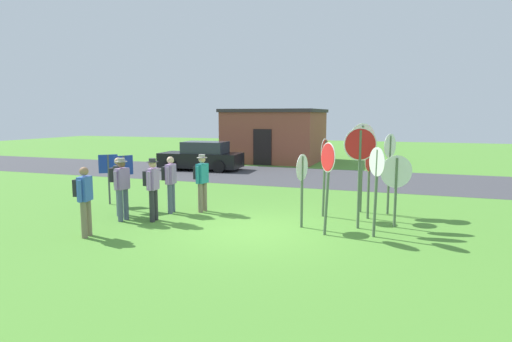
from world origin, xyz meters
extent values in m
plane|color=#518E33|center=(0.00, 0.00, 0.00)|extent=(80.00, 80.00, 0.00)
cube|color=#424247|center=(0.00, 9.94, 0.00)|extent=(60.00, 6.40, 0.01)
cube|color=brown|center=(-4.31, 16.38, 1.54)|extent=(5.55, 5.15, 3.07)
cube|color=#383333|center=(-4.31, 16.38, 3.17)|extent=(5.75, 5.35, 0.20)
cube|color=black|center=(-4.31, 13.79, 1.05)|extent=(1.10, 0.08, 2.10)
cube|color=black|center=(-6.73, 10.69, 0.53)|extent=(4.43, 2.13, 0.76)
cube|color=#2D333D|center=(-6.48, 10.71, 1.21)|extent=(2.35, 1.70, 0.60)
cylinder|color=black|center=(-7.99, 9.69, 0.32)|extent=(0.66, 0.27, 0.64)
cylinder|color=black|center=(-8.13, 11.48, 0.32)|extent=(0.66, 0.27, 0.64)
cylinder|color=black|center=(-5.33, 9.89, 0.32)|extent=(0.66, 0.27, 0.64)
cylinder|color=black|center=(-5.47, 11.69, 0.32)|extent=(0.66, 0.27, 0.64)
cylinder|color=#51664C|center=(2.99, 0.49, 1.05)|extent=(0.13, 0.12, 2.10)
cylinder|color=white|center=(2.99, 0.49, 1.81)|extent=(0.41, 0.58, 0.69)
cylinder|color=red|center=(3.00, 0.50, 1.81)|extent=(0.38, 0.54, 0.64)
cylinder|color=#51664C|center=(3.18, 3.09, 1.16)|extent=(0.09, 0.09, 2.31)
cylinder|color=white|center=(3.18, 3.09, 2.02)|extent=(0.31, 0.64, 0.70)
cylinder|color=red|center=(3.17, 3.09, 2.02)|extent=(0.29, 0.60, 0.65)
cylinder|color=#51664C|center=(1.87, 0.28, 1.10)|extent=(0.18, 0.16, 2.20)
cylinder|color=white|center=(1.87, 0.28, 1.90)|extent=(0.47, 0.60, 0.72)
cylinder|color=red|center=(1.86, 0.28, 1.90)|extent=(0.43, 0.56, 0.66)
cylinder|color=#51664C|center=(2.53, 1.16, 1.26)|extent=(0.09, 0.09, 2.52)
cylinder|color=white|center=(2.53, 1.16, 2.17)|extent=(0.79, 0.31, 0.84)
cylinder|color=red|center=(2.53, 1.15, 2.17)|extent=(0.73, 0.29, 0.78)
cylinder|color=#51664C|center=(2.67, 2.33, 0.96)|extent=(0.09, 0.09, 1.92)
cylinder|color=white|center=(2.67, 2.33, 1.65)|extent=(0.19, 0.62, 0.64)
cylinder|color=red|center=(2.68, 2.33, 1.65)|extent=(0.18, 0.57, 0.59)
cylinder|color=#51664C|center=(1.13, 0.77, 0.93)|extent=(0.08, 0.08, 1.86)
cylinder|color=white|center=(1.13, 0.77, 1.57)|extent=(0.14, 0.67, 0.68)
cylinder|color=red|center=(1.12, 0.77, 1.57)|extent=(0.14, 0.62, 0.63)
cylinder|color=#51664C|center=(2.39, 3.13, 1.30)|extent=(0.10, 0.10, 2.60)
cylinder|color=white|center=(2.39, 3.13, 2.24)|extent=(0.67, 0.53, 0.84)
cylinder|color=red|center=(2.38, 3.14, 2.24)|extent=(0.62, 0.50, 0.78)
cylinder|color=#51664C|center=(1.44, 2.19, 1.10)|extent=(0.12, 0.08, 2.19)
cylinder|color=white|center=(1.44, 2.19, 1.92)|extent=(0.11, 0.66, 0.66)
cylinder|color=red|center=(1.45, 2.19, 1.92)|extent=(0.10, 0.61, 0.61)
cylinder|color=#51664C|center=(3.41, 1.59, 0.91)|extent=(0.09, 0.09, 1.81)
cylinder|color=white|center=(3.41, 1.59, 1.46)|extent=(0.77, 0.35, 0.84)
cylinder|color=red|center=(3.41, 1.60, 1.46)|extent=(0.72, 0.33, 0.78)
cylinder|color=#4C5670|center=(-2.95, 1.25, 0.44)|extent=(0.14, 0.14, 0.88)
cylinder|color=#4C5670|center=(-2.91, 1.03, 0.44)|extent=(0.14, 0.14, 0.88)
cube|color=#9E7AB2|center=(-2.93, 1.14, 1.17)|extent=(0.27, 0.39, 0.58)
cylinder|color=#9E7AB2|center=(-2.97, 1.38, 1.15)|extent=(0.09, 0.09, 0.52)
cylinder|color=#9E7AB2|center=(-2.89, 0.90, 1.15)|extent=(0.09, 0.09, 0.52)
sphere|color=beige|center=(-2.93, 1.14, 1.58)|extent=(0.21, 0.21, 0.21)
cube|color=#232328|center=(-3.10, 1.11, 1.19)|extent=(0.18, 0.28, 0.40)
cylinder|color=#7A6B56|center=(-3.55, -1.69, 0.44)|extent=(0.14, 0.14, 0.88)
cylinder|color=#7A6B56|center=(-3.50, -1.91, 0.44)|extent=(0.14, 0.14, 0.88)
cube|color=#3860B7|center=(-3.53, -1.80, 1.17)|extent=(0.29, 0.40, 0.58)
cylinder|color=#3860B7|center=(-3.58, -1.56, 1.15)|extent=(0.09, 0.09, 0.52)
cylinder|color=#3860B7|center=(-3.48, -2.03, 1.15)|extent=(0.09, 0.09, 0.52)
sphere|color=#9E7051|center=(-3.53, -1.80, 1.58)|extent=(0.21, 0.21, 0.21)
cube|color=#232328|center=(-3.69, -1.84, 1.19)|extent=(0.19, 0.28, 0.40)
cylinder|color=#7A6B56|center=(-2.10, 1.69, 0.44)|extent=(0.14, 0.14, 0.88)
cylinder|color=#7A6B56|center=(-2.14, 1.47, 0.44)|extent=(0.14, 0.14, 0.88)
cube|color=teal|center=(-2.12, 1.58, 1.17)|extent=(0.28, 0.39, 0.58)
cylinder|color=teal|center=(-2.08, 1.82, 1.15)|extent=(0.09, 0.09, 0.52)
cylinder|color=teal|center=(-2.16, 1.35, 1.15)|extent=(0.09, 0.09, 0.52)
sphere|color=tan|center=(-2.12, 1.58, 1.58)|extent=(0.21, 0.21, 0.21)
cylinder|color=gray|center=(-2.12, 1.58, 1.64)|extent=(0.32, 0.31, 0.02)
cylinder|color=gray|center=(-2.12, 1.58, 1.69)|extent=(0.19, 0.19, 0.09)
cube|color=#232328|center=(-2.29, 1.61, 1.19)|extent=(0.18, 0.28, 0.40)
cylinder|color=#4C5670|center=(-3.68, -0.05, 0.44)|extent=(0.14, 0.14, 0.88)
cylinder|color=#4C5670|center=(-3.71, -0.26, 0.44)|extent=(0.14, 0.14, 0.88)
cube|color=#9E7AB2|center=(-3.69, -0.16, 1.17)|extent=(0.27, 0.39, 0.58)
cylinder|color=#9E7AB2|center=(-3.66, 0.08, 1.15)|extent=(0.09, 0.09, 0.52)
cylinder|color=#9E7AB2|center=(-3.73, -0.39, 1.15)|extent=(0.09, 0.09, 0.52)
sphere|color=brown|center=(-3.69, -0.16, 1.58)|extent=(0.21, 0.21, 0.21)
cylinder|color=gray|center=(-3.69, -0.16, 1.64)|extent=(0.32, 0.32, 0.02)
cylinder|color=gray|center=(-3.69, -0.16, 1.69)|extent=(0.19, 0.19, 0.09)
cylinder|color=#2D2D33|center=(-2.88, 0.19, 0.44)|extent=(0.14, 0.14, 0.88)
cylinder|color=#2D2D33|center=(-2.85, -0.03, 0.44)|extent=(0.14, 0.14, 0.88)
cube|color=#9E7AB2|center=(-2.87, 0.08, 1.17)|extent=(0.27, 0.39, 0.58)
cylinder|color=#9E7AB2|center=(-2.90, 0.32, 1.15)|extent=(0.09, 0.09, 0.52)
cylinder|color=#9E7AB2|center=(-2.83, -0.16, 1.15)|extent=(0.09, 0.09, 0.52)
sphere|color=tan|center=(-2.87, 0.08, 1.58)|extent=(0.21, 0.21, 0.21)
cylinder|color=#333338|center=(-2.87, 0.08, 1.64)|extent=(0.32, 0.32, 0.02)
cylinder|color=#333338|center=(-2.87, 0.08, 1.69)|extent=(0.19, 0.19, 0.09)
cube|color=#232328|center=(-3.03, 0.06, 1.19)|extent=(0.17, 0.28, 0.40)
cylinder|color=#4C5670|center=(-4.24, 0.47, 0.44)|extent=(0.14, 0.14, 0.88)
cylinder|color=#4C5670|center=(-4.15, 0.27, 0.44)|extent=(0.14, 0.14, 0.88)
cube|color=#333338|center=(-4.20, 0.37, 1.17)|extent=(0.35, 0.42, 0.58)
cylinder|color=#333338|center=(-4.30, 0.58, 1.15)|extent=(0.09, 0.09, 0.52)
cylinder|color=#333338|center=(-4.09, 0.15, 1.15)|extent=(0.09, 0.09, 0.52)
sphere|color=tan|center=(-4.20, 0.37, 1.58)|extent=(0.21, 0.21, 0.21)
cube|color=#232328|center=(-4.35, 0.29, 1.19)|extent=(0.24, 0.29, 0.40)
cylinder|color=#4C4C51|center=(-5.50, 1.58, 0.82)|extent=(0.06, 0.06, 1.63)
cube|color=#1E389E|center=(-5.50, 1.58, 1.33)|extent=(0.46, 0.42, 0.60)
cylinder|color=#4C4C51|center=(-4.53, 1.08, 0.84)|extent=(0.06, 0.06, 1.67)
cube|color=#1E389E|center=(-4.53, 1.08, 1.37)|extent=(0.30, 0.54, 0.60)
camera|label=1|loc=(3.67, -10.00, 2.90)|focal=30.40mm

